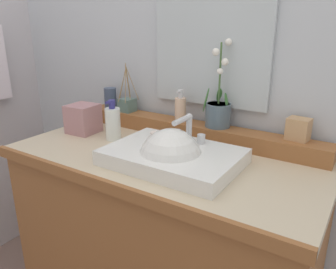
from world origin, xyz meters
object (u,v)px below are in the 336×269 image
(reed_diffuser, at_px, (127,104))
(tissue_box, at_px, (83,119))
(potted_plant, at_px, (218,110))
(trinket_box, at_px, (298,129))
(soap_dispenser, at_px, (180,109))
(sink_basin, at_px, (172,159))
(lotion_bottle, at_px, (113,123))
(tumbler_cup, at_px, (110,98))
(soap_bar, at_px, (157,134))

(reed_diffuser, bearing_deg, tissue_box, -114.95)
(potted_plant, height_order, trinket_box, potted_plant)
(soap_dispenser, distance_m, tissue_box, 0.47)
(sink_basin, xyz_separation_m, potted_plant, (0.03, 0.32, 0.12))
(sink_basin, bearing_deg, reed_diffuser, 146.19)
(sink_basin, xyz_separation_m, lotion_bottle, (-0.37, 0.10, 0.05))
(lotion_bottle, bearing_deg, tumbler_cup, 133.64)
(trinket_box, height_order, tissue_box, trinket_box)
(trinket_box, relative_size, tissue_box, 0.64)
(soap_bar, relative_size, tumbler_cup, 0.64)
(reed_diffuser, height_order, lotion_bottle, reed_diffuser)
(sink_basin, relative_size, potted_plant, 1.31)
(reed_diffuser, xyz_separation_m, lotion_bottle, (0.09, -0.21, -0.03))
(potted_plant, bearing_deg, lotion_bottle, -151.08)
(potted_plant, relative_size, reed_diffuser, 1.52)
(potted_plant, bearing_deg, trinket_box, 1.35)
(sink_basin, distance_m, lotion_bottle, 0.39)
(reed_diffuser, distance_m, trinket_box, 0.83)
(potted_plant, relative_size, trinket_box, 4.31)
(sink_basin, height_order, tumbler_cup, tumbler_cup)
(potted_plant, distance_m, tissue_box, 0.64)
(soap_bar, distance_m, lotion_bottle, 0.24)
(potted_plant, xyz_separation_m, soap_dispenser, (-0.18, -0.02, -0.02))
(trinket_box, bearing_deg, soap_bar, -148.85)
(reed_diffuser, xyz_separation_m, tissue_box, (-0.10, -0.21, -0.04))
(lotion_bottle, height_order, tissue_box, lotion_bottle)
(soap_bar, bearing_deg, trinket_box, 24.26)
(potted_plant, bearing_deg, reed_diffuser, -178.70)
(sink_basin, height_order, soap_bar, sink_basin)
(sink_basin, height_order, soap_dispenser, soap_dispenser)
(potted_plant, bearing_deg, soap_dispenser, -173.30)
(reed_diffuser, bearing_deg, sink_basin, -33.81)
(sink_basin, xyz_separation_m, soap_dispenser, (-0.14, 0.30, 0.11))
(soap_dispenser, distance_m, lotion_bottle, 0.31)
(sink_basin, relative_size, lotion_bottle, 2.67)
(soap_bar, height_order, trinket_box, trinket_box)
(soap_dispenser, distance_m, tumbler_cup, 0.44)
(potted_plant, bearing_deg, soap_bar, -127.62)
(sink_basin, distance_m, tumbler_cup, 0.67)
(sink_basin, height_order, reed_diffuser, reed_diffuser)
(soap_bar, distance_m, reed_diffuser, 0.39)
(soap_dispenser, bearing_deg, lotion_bottle, -138.39)
(sink_basin, bearing_deg, soap_dispenser, 115.30)
(potted_plant, xyz_separation_m, reed_diffuser, (-0.50, -0.01, -0.04))
(reed_diffuser, distance_m, tissue_box, 0.24)
(tumbler_cup, distance_m, tissue_box, 0.22)
(sink_basin, relative_size, trinket_box, 5.65)
(soap_bar, bearing_deg, potted_plant, 52.38)
(soap_dispenser, bearing_deg, potted_plant, 6.70)
(soap_bar, xyz_separation_m, tumbler_cup, (-0.45, 0.21, 0.06))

